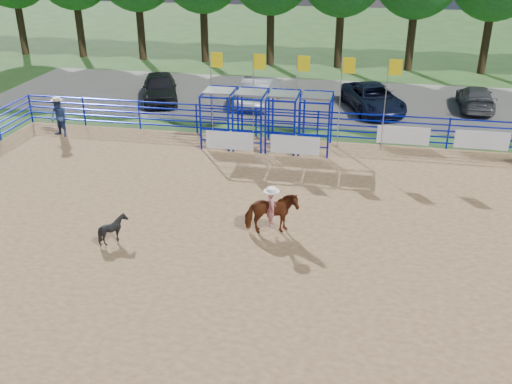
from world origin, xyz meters
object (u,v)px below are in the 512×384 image
(car_b, at_px, (260,90))
(calf, at_px, (113,229))
(spectator_cowboy, at_px, (59,117))
(car_a, at_px, (160,87))
(car_d, at_px, (476,98))
(horse_and_rider, at_px, (271,211))
(car_c, at_px, (373,98))

(car_b, bearing_deg, calf, 87.71)
(spectator_cowboy, distance_m, car_a, 7.33)
(calf, height_order, car_a, car_a)
(car_b, distance_m, car_d, 12.14)
(horse_and_rider, relative_size, car_a, 0.48)
(car_c, relative_size, car_d, 1.20)
(horse_and_rider, bearing_deg, car_c, 77.65)
(horse_and_rider, height_order, spectator_cowboy, horse_and_rider)
(spectator_cowboy, xyz_separation_m, car_c, (14.99, 7.15, -0.23))
(spectator_cowboy, bearing_deg, calf, -53.61)
(car_a, bearing_deg, calf, -95.91)
(horse_and_rider, relative_size, car_d, 0.52)
(horse_and_rider, bearing_deg, car_b, 101.82)
(calf, distance_m, spectator_cowboy, 11.46)
(horse_and_rider, height_order, car_d, horse_and_rider)
(car_a, xyz_separation_m, car_c, (12.27, 0.35, -0.08))
(car_c, xyz_separation_m, car_d, (5.68, 1.51, -0.10))
(spectator_cowboy, distance_m, car_c, 16.61)
(spectator_cowboy, height_order, car_b, spectator_cowboy)
(horse_and_rider, distance_m, car_b, 15.31)
(horse_and_rider, distance_m, spectator_cowboy, 14.03)
(horse_and_rider, height_order, car_c, horse_and_rider)
(car_a, height_order, car_d, car_a)
(horse_and_rider, bearing_deg, car_a, 121.94)
(spectator_cowboy, height_order, car_d, spectator_cowboy)
(horse_and_rider, relative_size, car_b, 0.47)
(car_c, height_order, car_d, car_c)
(spectator_cowboy, xyz_separation_m, car_b, (8.61, 7.31, -0.15))
(calf, height_order, car_d, car_d)
(car_d, bearing_deg, car_a, 7.81)
(spectator_cowboy, height_order, car_a, spectator_cowboy)
(car_a, relative_size, car_b, 0.97)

